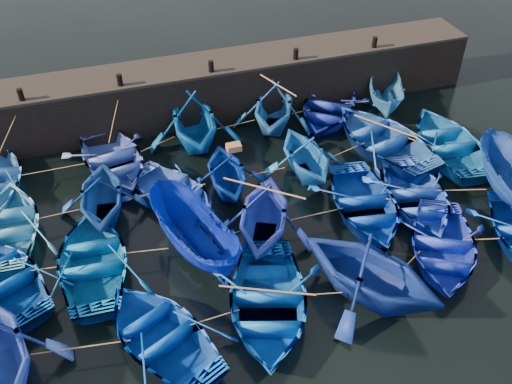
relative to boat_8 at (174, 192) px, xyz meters
name	(u,v)px	position (x,y,z in m)	size (l,w,h in m)	color
ground	(284,263)	(2.95, -4.48, -0.45)	(120.00, 120.00, 0.00)	black
quay_wall	(208,89)	(2.95, 6.02, 0.80)	(26.00, 2.50, 2.50)	black
quay_top	(206,64)	(2.95, 6.02, 2.11)	(26.00, 2.50, 0.12)	black
bollard_0	(21,95)	(-5.05, 5.12, 2.42)	(0.24, 0.24, 0.50)	black
bollard_1	(120,80)	(-1.05, 5.12, 2.42)	(0.24, 0.24, 0.50)	black
bollard_2	(211,66)	(2.95, 5.12, 2.42)	(0.24, 0.24, 0.50)	black
bollard_3	(296,54)	(6.95, 5.12, 2.42)	(0.24, 0.24, 0.50)	black
bollard_4	(375,42)	(10.95, 5.12, 2.42)	(0.24, 0.24, 0.50)	black
boat_1	(112,159)	(-2.00, 2.82, 0.07)	(3.60, 5.03, 1.04)	blue
boat_2	(193,119)	(1.70, 3.64, 0.80)	(4.11, 4.77, 2.51)	#044BA0
boat_3	(274,106)	(5.46, 3.84, 0.68)	(3.72, 4.31, 2.27)	#1858A0
boat_4	(328,107)	(8.22, 3.89, 0.08)	(3.66, 5.12, 1.06)	navy
boat_5	(386,94)	(11.17, 3.75, 0.36)	(1.57, 4.18, 1.62)	#2769A1
boat_6	(8,226)	(-6.09, -0.11, 0.06)	(3.54, 4.95, 1.03)	#3182D4
boat_7	(102,194)	(-2.67, -0.05, 0.60)	(3.46, 4.02, 2.11)	navy
boat_8	(174,192)	(0.00, 0.00, 0.00)	(3.12, 4.36, 0.90)	blue
boat_9	(227,171)	(2.17, -0.03, 0.51)	(3.15, 3.66, 1.93)	navy
boat_10	(306,154)	(5.52, 0.01, 0.58)	(3.38, 3.92, 2.06)	blue
boat_11	(383,138)	(9.40, 0.62, 0.14)	(4.10, 5.74, 1.19)	#1549A1
boat_12	(449,142)	(12.02, -0.46, 0.10)	(3.80, 5.31, 1.10)	#0A5292
boat_13	(2,278)	(-6.25, -2.70, 0.04)	(3.42, 4.78, 0.99)	#00378C
boat_14	(93,260)	(-3.33, -2.83, 0.07)	(3.58, 5.01, 1.04)	#045498
boat_15	(193,235)	(0.09, -3.09, 0.48)	(1.83, 4.85, 1.87)	#00148C
boat_16	(264,214)	(2.67, -3.03, 0.68)	(3.72, 4.32, 2.27)	#1C36BA
boat_17	(364,204)	(6.69, -3.02, 0.07)	(3.60, 5.03, 1.04)	#0432A0
boat_18	(416,196)	(8.80, -3.19, 0.06)	(3.50, 4.89, 1.02)	blue
boat_19	(508,178)	(12.48, -3.72, 0.43)	(1.73, 4.58, 1.77)	navy
boat_21	(161,334)	(-1.72, -6.49, 0.04)	(3.42, 4.78, 0.99)	#0035A7
boat_22	(267,303)	(1.65, -6.40, 0.10)	(3.80, 5.31, 1.10)	#0549BB
boat_23	(371,270)	(4.96, -6.75, 0.82)	(4.17, 4.84, 2.55)	navy
boat_24	(442,247)	(8.26, -5.90, 0.04)	(3.43, 4.79, 0.99)	#142ABE
wooden_crate	(234,147)	(2.47, -0.03, 1.60)	(0.55, 0.38, 0.26)	brown
mooring_ropes	(236,165)	(2.65, 0.41, 0.41)	(18.26, 11.88, 2.10)	tan
loose_oars	(302,161)	(4.80, -1.24, 1.29)	(10.01, 12.32, 1.23)	#99724C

